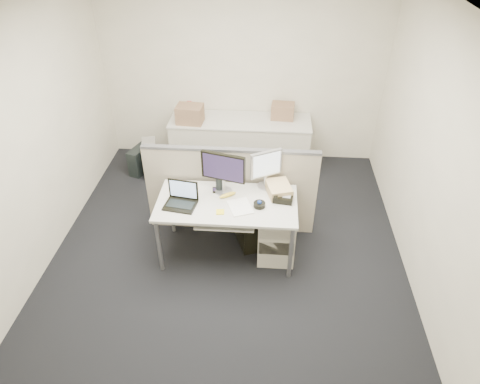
# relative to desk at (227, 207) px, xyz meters

# --- Properties ---
(floor) EXTENTS (4.00, 4.50, 0.01)m
(floor) POSITION_rel_desk_xyz_m (0.00, 0.00, -0.67)
(floor) COLOR black
(floor) RESTS_ON ground
(ceiling) EXTENTS (4.00, 4.50, 0.01)m
(ceiling) POSITION_rel_desk_xyz_m (0.00, 0.00, 2.04)
(ceiling) COLOR white
(ceiling) RESTS_ON ground
(wall_back) EXTENTS (4.00, 0.02, 2.70)m
(wall_back) POSITION_rel_desk_xyz_m (0.00, 2.25, 0.69)
(wall_back) COLOR silver
(wall_back) RESTS_ON ground
(wall_front) EXTENTS (4.00, 0.02, 2.70)m
(wall_front) POSITION_rel_desk_xyz_m (0.00, -2.25, 0.69)
(wall_front) COLOR silver
(wall_front) RESTS_ON ground
(wall_left) EXTENTS (0.02, 4.50, 2.70)m
(wall_left) POSITION_rel_desk_xyz_m (-2.00, 0.00, 0.69)
(wall_left) COLOR silver
(wall_left) RESTS_ON ground
(wall_right) EXTENTS (0.02, 4.50, 2.70)m
(wall_right) POSITION_rel_desk_xyz_m (2.00, 0.00, 0.69)
(wall_right) COLOR silver
(wall_right) RESTS_ON ground
(desk) EXTENTS (1.50, 0.75, 0.73)m
(desk) POSITION_rel_desk_xyz_m (0.00, 0.00, 0.00)
(desk) COLOR beige
(desk) RESTS_ON floor
(keyboard_tray) EXTENTS (0.62, 0.32, 0.02)m
(keyboard_tray) POSITION_rel_desk_xyz_m (0.00, -0.18, -0.04)
(keyboard_tray) COLOR beige
(keyboard_tray) RESTS_ON desk
(drawer_pedestal) EXTENTS (0.40, 0.55, 0.65)m
(drawer_pedestal) POSITION_rel_desk_xyz_m (0.55, 0.05, -0.34)
(drawer_pedestal) COLOR beige
(drawer_pedestal) RESTS_ON floor
(cubicle_partition) EXTENTS (2.00, 0.06, 1.10)m
(cubicle_partition) POSITION_rel_desk_xyz_m (0.00, 0.45, -0.11)
(cubicle_partition) COLOR tan
(cubicle_partition) RESTS_ON floor
(back_counter) EXTENTS (2.00, 0.60, 0.72)m
(back_counter) POSITION_rel_desk_xyz_m (0.00, 1.93, -0.30)
(back_counter) COLOR beige
(back_counter) RESTS_ON floor
(monitor_main) EXTENTS (0.52, 0.31, 0.49)m
(monitor_main) POSITION_rel_desk_xyz_m (-0.05, 0.18, 0.31)
(monitor_main) COLOR black
(monitor_main) RESTS_ON desk
(monitor_small) EXTENTS (0.41, 0.33, 0.45)m
(monitor_small) POSITION_rel_desk_xyz_m (0.40, 0.32, 0.29)
(monitor_small) COLOR #B7B7BC
(monitor_small) RESTS_ON desk
(laptop) EXTENTS (0.36, 0.29, 0.25)m
(laptop) POSITION_rel_desk_xyz_m (-0.48, -0.10, 0.19)
(laptop) COLOR black
(laptop) RESTS_ON desk
(trackball) EXTENTS (0.16, 0.16, 0.05)m
(trackball) POSITION_rel_desk_xyz_m (0.35, -0.05, 0.09)
(trackball) COLOR black
(trackball) RESTS_ON desk
(desk_phone) EXTENTS (0.23, 0.19, 0.07)m
(desk_phone) POSITION_rel_desk_xyz_m (0.60, 0.08, 0.10)
(desk_phone) COLOR black
(desk_phone) RESTS_ON desk
(paper_stack) EXTENTS (0.31, 0.34, 0.01)m
(paper_stack) POSITION_rel_desk_xyz_m (0.15, -0.08, 0.07)
(paper_stack) COLOR white
(paper_stack) RESTS_ON desk
(sticky_pad) EXTENTS (0.09, 0.09, 0.01)m
(sticky_pad) POSITION_rel_desk_xyz_m (-0.05, -0.18, 0.07)
(sticky_pad) COLOR yellow
(sticky_pad) RESTS_ON desk
(travel_mug) EXTENTS (0.09, 0.09, 0.18)m
(travel_mug) POSITION_rel_desk_xyz_m (-0.10, 0.22, 0.16)
(travel_mug) COLOR black
(travel_mug) RESTS_ON desk
(banana) EXTENTS (0.20, 0.15, 0.04)m
(banana) POSITION_rel_desk_xyz_m (0.00, 0.10, 0.09)
(banana) COLOR yellow
(banana) RESTS_ON desk
(cellphone) EXTENTS (0.07, 0.11, 0.01)m
(cellphone) POSITION_rel_desk_xyz_m (-0.15, 0.20, 0.07)
(cellphone) COLOR black
(cellphone) RESTS_ON desk
(manila_folders) EXTENTS (0.31, 0.36, 0.11)m
(manila_folders) POSITION_rel_desk_xyz_m (0.55, 0.20, 0.12)
(manila_folders) COLOR tan
(manila_folders) RESTS_ON desk
(keyboard) EXTENTS (0.47, 0.22, 0.03)m
(keyboard) POSITION_rel_desk_xyz_m (-0.05, -0.18, -0.02)
(keyboard) COLOR black
(keyboard) RESTS_ON keyboard_tray
(pc_tower_desk) EXTENTS (0.33, 0.50, 0.43)m
(pc_tower_desk) POSITION_rel_desk_xyz_m (0.20, 0.20, -0.45)
(pc_tower_desk) COLOR black
(pc_tower_desk) RESTS_ON floor
(pc_tower_spare_dark) EXTENTS (0.29, 0.45, 0.39)m
(pc_tower_spare_dark) POSITION_rel_desk_xyz_m (-1.45, 1.63, -0.47)
(pc_tower_spare_dark) COLOR black
(pc_tower_spare_dark) RESTS_ON floor
(pc_tower_spare_silver) EXTENTS (0.30, 0.52, 0.46)m
(pc_tower_spare_silver) POSITION_rel_desk_xyz_m (-1.30, 1.63, -0.44)
(pc_tower_spare_silver) COLOR #B7B7BC
(pc_tower_spare_silver) RESTS_ON floor
(cardboard_box_left) EXTENTS (0.38, 0.30, 0.27)m
(cardboard_box_left) POSITION_rel_desk_xyz_m (-0.70, 1.81, 0.19)
(cardboard_box_left) COLOR #8D6645
(cardboard_box_left) RESTS_ON back_counter
(cardboard_box_right) EXTENTS (0.34, 0.27, 0.23)m
(cardboard_box_right) POSITION_rel_desk_xyz_m (0.60, 2.05, 0.17)
(cardboard_box_right) COLOR #8D6645
(cardboard_box_right) RESTS_ON back_counter
(red_binder) EXTENTS (0.07, 0.29, 0.27)m
(red_binder) POSITION_rel_desk_xyz_m (-0.73, 1.83, 0.19)
(red_binder) COLOR #B22D2E
(red_binder) RESTS_ON back_counter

